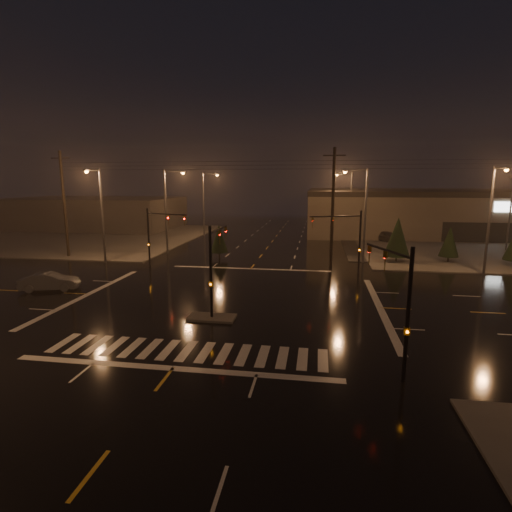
{
  "coord_description": "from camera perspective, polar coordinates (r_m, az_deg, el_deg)",
  "views": [
    {
      "loc": [
        6.57,
        -27.66,
        8.69
      ],
      "look_at": [
        1.91,
        2.19,
        3.0
      ],
      "focal_mm": 28.0,
      "sensor_mm": 36.0,
      "label": 1
    }
  ],
  "objects": [
    {
      "name": "ground",
      "position": [
        29.73,
        -4.32,
        -6.36
      ],
      "size": [
        140.0,
        140.0,
        0.0
      ],
      "primitive_type": "plane",
      "color": "black",
      "rests_on": "ground"
    },
    {
      "name": "sidewalk_ne",
      "position": [
        62.83,
        30.68,
        1.27
      ],
      "size": [
        36.0,
        36.0,
        0.12
      ],
      "primitive_type": "cube",
      "color": "#4D4B45",
      "rests_on": "ground"
    },
    {
      "name": "sidewalk_nw",
      "position": [
        68.82,
        -23.33,
        2.58
      ],
      "size": [
        36.0,
        36.0,
        0.12
      ],
      "primitive_type": "cube",
      "color": "#4D4B45",
      "rests_on": "ground"
    },
    {
      "name": "median_island",
      "position": [
        26.02,
        -6.34,
        -8.73
      ],
      "size": [
        3.0,
        1.6,
        0.15
      ],
      "primitive_type": "cube",
      "color": "#4D4B45",
      "rests_on": "ground"
    },
    {
      "name": "crosswalk",
      "position": [
        21.61,
        -9.89,
        -13.2
      ],
      "size": [
        15.0,
        2.6,
        0.01
      ],
      "primitive_type": "cube",
      "color": "beige",
      "rests_on": "ground"
    },
    {
      "name": "stop_bar_near",
      "position": [
        19.9,
        -11.8,
        -15.44
      ],
      "size": [
        16.0,
        0.5,
        0.01
      ],
      "primitive_type": "cube",
      "color": "beige",
      "rests_on": "ground"
    },
    {
      "name": "stop_bar_far",
      "position": [
        40.16,
        -0.75,
        -1.83
      ],
      "size": [
        16.0,
        0.5,
        0.01
      ],
      "primitive_type": "cube",
      "color": "beige",
      "rests_on": "ground"
    },
    {
      "name": "retail_building",
      "position": [
        79.09,
        30.09,
        5.72
      ],
      "size": [
        60.2,
        28.3,
        7.2
      ],
      "color": "brown",
      "rests_on": "ground"
    },
    {
      "name": "commercial_block",
      "position": [
        81.34,
        -22.0,
        5.74
      ],
      "size": [
        30.0,
        18.0,
        5.6
      ],
      "primitive_type": "cube",
      "color": "#3D3835",
      "rests_on": "ground"
    },
    {
      "name": "signal_mast_median",
      "position": [
        25.93,
        -5.97,
        -0.37
      ],
      "size": [
        0.25,
        4.59,
        6.0
      ],
      "color": "black",
      "rests_on": "ground"
    },
    {
      "name": "signal_mast_ne",
      "position": [
        38.22,
        13.21,
        3.02
      ],
      "size": [
        4.84,
        1.86,
        6.0
      ],
      "color": "black",
      "rests_on": "ground"
    },
    {
      "name": "signal_mast_nw",
      "position": [
        41.36,
        -14.08,
        3.54
      ],
      "size": [
        4.84,
        1.86,
        6.0
      ],
      "color": "black",
      "rests_on": "ground"
    },
    {
      "name": "signal_mast_se",
      "position": [
        18.94,
        19.75,
        -5.22
      ],
      "size": [
        1.55,
        3.87,
        6.0
      ],
      "color": "black",
      "rests_on": "ground"
    },
    {
      "name": "streetlight_1",
      "position": [
        49.08,
        -12.44,
        7.04
      ],
      "size": [
        2.77,
        0.32,
        10.0
      ],
      "color": "#38383A",
      "rests_on": "ground"
    },
    {
      "name": "streetlight_2",
      "position": [
        64.23,
        -7.25,
        8.0
      ],
      "size": [
        2.77,
        0.32,
        10.0
      ],
      "color": "#38383A",
      "rests_on": "ground"
    },
    {
      "name": "streetlight_3",
      "position": [
        44.0,
        14.98,
        6.54
      ],
      "size": [
        2.77,
        0.32,
        10.0
      ],
      "color": "#38383A",
      "rests_on": "ground"
    },
    {
      "name": "streetlight_4",
      "position": [
        63.89,
        13.13,
        7.8
      ],
      "size": [
        2.77,
        0.32,
        10.0
      ],
      "color": "#38383A",
      "rests_on": "ground"
    },
    {
      "name": "streetlight_5",
      "position": [
        45.02,
        -21.37,
        6.26
      ],
      "size": [
        0.32,
        2.77,
        10.0
      ],
      "color": "#38383A",
      "rests_on": "ground"
    },
    {
      "name": "streetlight_6",
      "position": [
        41.9,
        30.6,
        5.24
      ],
      "size": [
        0.32,
        2.77,
        10.0
      ],
      "color": "#38383A",
      "rests_on": "ground"
    },
    {
      "name": "utility_pole_0",
      "position": [
        50.58,
        -25.72,
        6.72
      ],
      "size": [
        2.2,
        0.32,
        12.0
      ],
      "color": "black",
      "rests_on": "ground"
    },
    {
      "name": "utility_pole_1",
      "position": [
        41.76,
        10.9,
        6.96
      ],
      "size": [
        2.2,
        0.32,
        12.0
      ],
      "color": "black",
      "rests_on": "ground"
    },
    {
      "name": "conifer_0",
      "position": [
        45.48,
        19.57,
        2.61
      ],
      "size": [
        2.7,
        2.7,
        4.91
      ],
      "color": "black",
      "rests_on": "ground"
    },
    {
      "name": "conifer_1",
      "position": [
        47.51,
        25.92,
        1.85
      ],
      "size": [
        2.05,
        2.05,
        3.9
      ],
      "color": "black",
      "rests_on": "ground"
    },
    {
      "name": "conifer_3",
      "position": [
        45.5,
        -5.29,
        2.5
      ],
      "size": [
        2.01,
        2.01,
        3.84
      ],
      "color": "black",
      "rests_on": "ground"
    },
    {
      "name": "car_parked",
      "position": [
        60.97,
        18.11,
        2.72
      ],
      "size": [
        4.37,
        5.05,
        1.64
      ],
      "primitive_type": "imported",
      "rotation": [
        0.0,
        0.0,
        0.62
      ],
      "color": "black",
      "rests_on": "ground"
    },
    {
      "name": "car_crossing",
      "position": [
        36.23,
        -27.4,
        -3.25
      ],
      "size": [
        4.68,
        2.9,
        1.46
      ],
      "primitive_type": "imported",
      "rotation": [
        0.0,
        0.0,
        1.9
      ],
      "color": "#5A5E62",
      "rests_on": "ground"
    }
  ]
}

